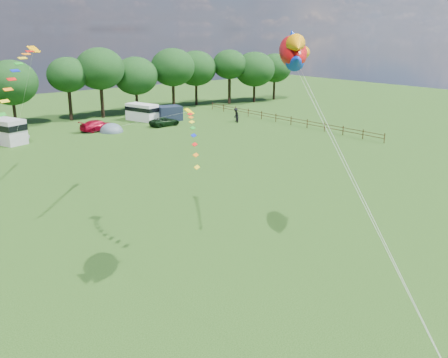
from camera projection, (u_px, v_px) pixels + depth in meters
ground_plane at (321, 288)px, 25.60m from camera, size 180.00×180.00×0.00m
tree_line at (39, 78)px, 68.03m from camera, size 102.98×10.98×10.27m
fence at (283, 118)px, 70.34m from camera, size 0.12×33.12×1.20m
car_b at (7, 136)px, 58.24m from camera, size 4.75×2.82×1.58m
car_c at (98, 125)px, 65.14m from camera, size 4.84×2.32×1.41m
car_d at (165, 122)px, 68.51m from camera, size 4.46×2.18×1.19m
campervan_c at (3, 130)px, 57.98m from camera, size 4.25×6.35×2.87m
campervan_d at (142, 112)px, 72.33m from camera, size 3.32×5.33×2.43m
tent_greyblue at (112, 132)px, 64.66m from camera, size 3.02×3.31×2.25m
awning_navy at (169, 113)px, 72.74m from camera, size 3.83×3.37×2.05m
fish_kite at (293, 52)px, 25.27m from camera, size 3.56×3.95×2.26m
streamer_kite_b at (20, 68)px, 31.67m from camera, size 4.40×4.68×3.84m
streamer_kite_c at (192, 128)px, 31.84m from camera, size 3.21×4.94×2.81m
walker_a at (237, 117)px, 70.78m from camera, size 0.88×0.82×1.55m
walker_b at (236, 115)px, 71.66m from camera, size 1.37×1.20×1.96m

